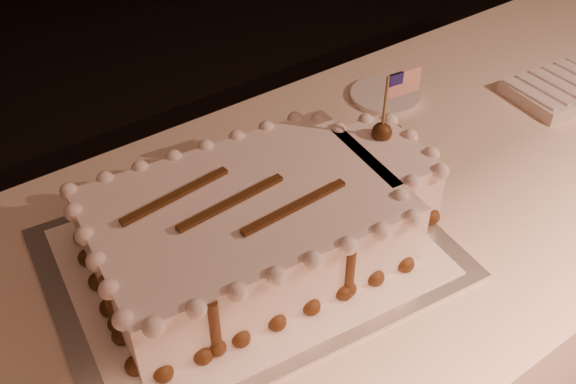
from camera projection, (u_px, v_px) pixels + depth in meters
banquet_table at (340, 337)px, 1.37m from camera, size 2.40×0.80×0.75m
cake_board at (248, 254)px, 1.04m from camera, size 0.66×0.53×0.01m
doily at (248, 251)px, 1.03m from camera, size 0.59×0.48×0.00m
sheet_cake at (265, 219)px, 1.01m from camera, size 0.60×0.38×0.23m
napkin_stack at (560, 90)px, 1.40m from camera, size 0.23×0.18×0.04m
side_plate at (385, 96)px, 1.40m from camera, size 0.15×0.15×0.01m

